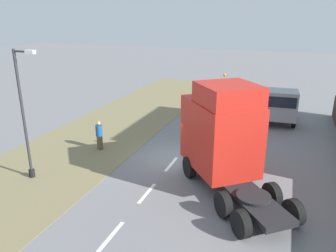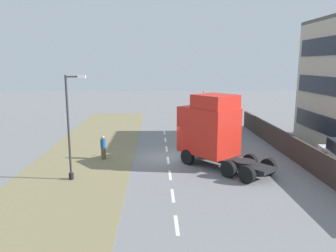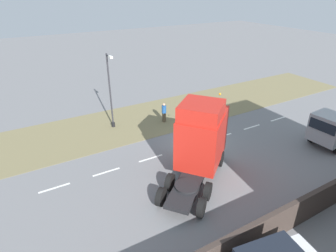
# 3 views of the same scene
# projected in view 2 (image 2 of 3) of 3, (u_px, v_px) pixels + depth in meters

# --- Properties ---
(ground_plane) EXTENTS (120.00, 120.00, 0.00)m
(ground_plane) POSITION_uv_depth(u_px,v_px,m) (168.00, 157.00, 24.13)
(ground_plane) COLOR slate
(ground_plane) RESTS_ON ground
(grass_verge) EXTENTS (7.00, 44.00, 0.01)m
(grass_verge) POSITION_uv_depth(u_px,v_px,m) (86.00, 158.00, 23.90)
(grass_verge) COLOR olive
(grass_verge) RESTS_ON ground
(lane_markings) EXTENTS (0.16, 21.00, 0.00)m
(lane_markings) POSITION_uv_depth(u_px,v_px,m) (168.00, 160.00, 23.44)
(lane_markings) COLOR white
(lane_markings) RESTS_ON ground
(boundary_wall) EXTENTS (0.25, 24.00, 1.67)m
(boundary_wall) POSITION_uv_depth(u_px,v_px,m) (289.00, 145.00, 24.31)
(boundary_wall) COLOR #382D28
(boundary_wall) RESTS_ON ground
(lorry_cab) EXTENTS (5.98, 6.54, 4.96)m
(lorry_cab) POSITION_uv_depth(u_px,v_px,m) (211.00, 130.00, 21.97)
(lorry_cab) COLOR black
(lorry_cab) RESTS_ON ground
(flatbed_truck) EXTENTS (2.46, 5.56, 2.60)m
(flatbed_truck) POSITION_uv_depth(u_px,v_px,m) (215.00, 120.00, 32.24)
(flatbed_truck) COLOR #999EA3
(flatbed_truck) RESTS_ON ground
(lamp_post) EXTENTS (1.26, 0.28, 6.18)m
(lamp_post) POSITION_uv_depth(u_px,v_px,m) (71.00, 132.00, 18.99)
(lamp_post) COLOR black
(lamp_post) RESTS_ON ground
(pedestrian) EXTENTS (0.39, 0.39, 1.72)m
(pedestrian) POSITION_uv_depth(u_px,v_px,m) (103.00, 148.00, 23.57)
(pedestrian) COLOR brown
(pedestrian) RESTS_ON ground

